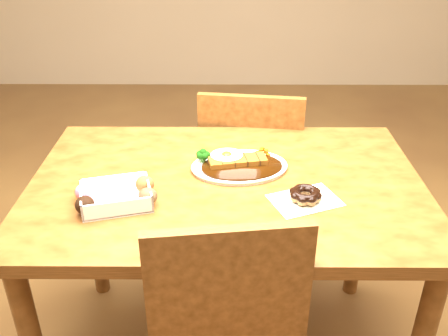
{
  "coord_description": "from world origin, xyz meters",
  "views": [
    {
      "loc": [
        0.0,
        -1.31,
        1.52
      ],
      "look_at": [
        -0.01,
        -0.03,
        0.81
      ],
      "focal_mm": 40.0,
      "sensor_mm": 36.0,
      "label": 1
    }
  ],
  "objects_px": {
    "katsu_curry_plate": "(238,164)",
    "donut_box": "(116,195)",
    "table": "(226,208)",
    "chair_far": "(251,172)",
    "pon_de_ring": "(305,195)"
  },
  "relations": [
    {
      "from": "table",
      "to": "pon_de_ring",
      "type": "height_order",
      "value": "pon_de_ring"
    },
    {
      "from": "katsu_curry_plate",
      "to": "pon_de_ring",
      "type": "relative_size",
      "value": 1.44
    },
    {
      "from": "pon_de_ring",
      "to": "chair_far",
      "type": "bearing_deg",
      "value": 100.43
    },
    {
      "from": "donut_box",
      "to": "pon_de_ring",
      "type": "bearing_deg",
      "value": 1.78
    },
    {
      "from": "table",
      "to": "pon_de_ring",
      "type": "distance_m",
      "value": 0.28
    },
    {
      "from": "donut_box",
      "to": "katsu_curry_plate",
      "type": "bearing_deg",
      "value": 30.74
    },
    {
      "from": "donut_box",
      "to": "pon_de_ring",
      "type": "distance_m",
      "value": 0.54
    },
    {
      "from": "table",
      "to": "katsu_curry_plate",
      "type": "bearing_deg",
      "value": 65.83
    },
    {
      "from": "chair_far",
      "to": "donut_box",
      "type": "xyz_separation_m",
      "value": [
        -0.42,
        -0.66,
        0.3
      ]
    },
    {
      "from": "pon_de_ring",
      "to": "donut_box",
      "type": "bearing_deg",
      "value": -178.22
    },
    {
      "from": "table",
      "to": "pon_de_ring",
      "type": "relative_size",
      "value": 5.31
    },
    {
      "from": "chair_far",
      "to": "pon_de_ring",
      "type": "relative_size",
      "value": 3.85
    },
    {
      "from": "table",
      "to": "chair_far",
      "type": "bearing_deg",
      "value": 78.83
    },
    {
      "from": "katsu_curry_plate",
      "to": "donut_box",
      "type": "relative_size",
      "value": 1.38
    },
    {
      "from": "chair_far",
      "to": "katsu_curry_plate",
      "type": "bearing_deg",
      "value": 88.54
    }
  ]
}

